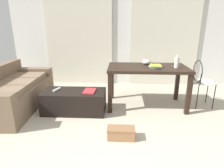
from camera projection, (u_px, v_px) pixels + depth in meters
ground_plane at (120, 119)px, 3.03m from camera, size 8.01×8.01×0.00m
wall_back at (121, 33)px, 4.62m from camera, size 5.49×0.10×2.59m
curtains at (121, 40)px, 4.59m from camera, size 3.75×0.03×2.23m
couch at (12, 92)px, 3.41m from camera, size 0.99×1.89×0.75m
coffee_table at (74, 101)px, 3.26m from camera, size 1.07×0.51×0.38m
craft_table at (147, 72)px, 3.38m from camera, size 1.42×0.78×0.75m
wire_chair at (201, 78)px, 3.39m from camera, size 0.41×0.41×0.87m
bottle_near at (177, 62)px, 3.22m from camera, size 0.08×0.08×0.23m
bowl at (146, 62)px, 3.51m from camera, size 0.16×0.16×0.10m
book_stack at (155, 66)px, 3.26m from camera, size 0.22×0.27×0.05m
scissors at (173, 66)px, 3.40m from camera, size 0.10×0.07×0.00m
tv_remote_primary at (57, 89)px, 3.24m from camera, size 0.10×0.19×0.03m
magazine at (90, 91)px, 3.17m from camera, size 0.21×0.29×0.02m
shoebox at (121, 133)px, 2.49m from camera, size 0.37×0.19×0.16m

